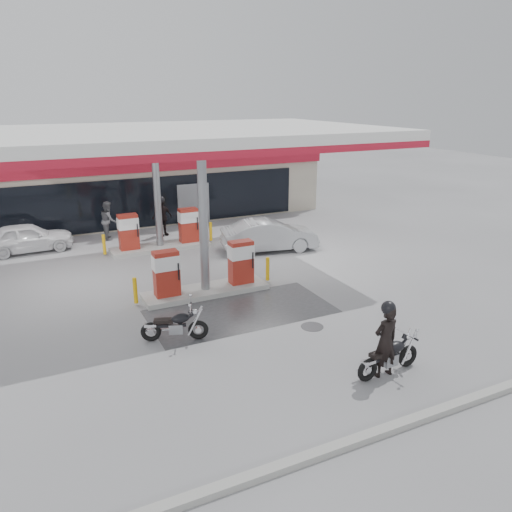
{
  "coord_description": "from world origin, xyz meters",
  "views": [
    {
      "loc": [
        -5.63,
        -13.78,
        6.82
      ],
      "look_at": [
        1.91,
        1.78,
        1.2
      ],
      "focal_mm": 35.0,
      "sensor_mm": 36.0,
      "label": 1
    }
  ],
  "objects": [
    {
      "name": "parked_car_right",
      "position": [
        9.84,
        14.0,
        0.54
      ],
      "size": [
        4.21,
        2.7,
        1.08
      ],
      "primitive_type": "imported",
      "rotation": [
        0.0,
        0.0,
        1.82
      ],
      "color": "gray",
      "rests_on": "ground"
    },
    {
      "name": "pump_island_near",
      "position": [
        0.0,
        2.0,
        0.71
      ],
      "size": [
        5.14,
        1.3,
        1.78
      ],
      "color": "#9E9E99",
      "rests_on": "ground"
    },
    {
      "name": "store_building",
      "position": [
        0.01,
        15.94,
        2.01
      ],
      "size": [
        22.0,
        8.22,
        4.0
      ],
      "color": "beige",
      "rests_on": "ground"
    },
    {
      "name": "ground",
      "position": [
        0.0,
        0.0,
        0.0
      ],
      "size": [
        90.0,
        90.0,
        0.0
      ],
      "primitive_type": "plane",
      "color": "gray",
      "rests_on": "ground"
    },
    {
      "name": "parked_motorcycle",
      "position": [
        -2.03,
        -1.01,
        0.44
      ],
      "size": [
        1.88,
        1.0,
        1.0
      ],
      "rotation": [
        0.0,
        0.0,
        -0.36
      ],
      "color": "black",
      "rests_on": "ground"
    },
    {
      "name": "biker_walking",
      "position": [
        0.75,
        10.2,
        0.94
      ],
      "size": [
        1.18,
        0.74,
        1.88
      ],
      "primitive_type": "imported",
      "rotation": [
        0.0,
        0.0,
        0.28
      ],
      "color": "black",
      "rests_on": "ground"
    },
    {
      "name": "sedan_white",
      "position": [
        -5.49,
        10.2,
        0.66
      ],
      "size": [
        3.95,
        1.7,
        1.33
      ],
      "primitive_type": "imported",
      "rotation": [
        0.0,
        0.0,
        1.6
      ],
      "color": "white",
      "rests_on": "ground"
    },
    {
      "name": "kerb",
      "position": [
        0.0,
        -7.0,
        0.07
      ],
      "size": [
        28.0,
        0.25,
        0.15
      ],
      "primitive_type": "cube",
      "color": "gray",
      "rests_on": "ground"
    },
    {
      "name": "wet_patch",
      "position": [
        0.5,
        0.0,
        0.0
      ],
      "size": [
        6.0,
        3.0,
        0.0
      ],
      "primitive_type": "cube",
      "color": "#4C4C4F",
      "rests_on": "ground"
    },
    {
      "name": "main_motorcycle",
      "position": [
        2.33,
        -5.13,
        0.46
      ],
      "size": [
        2.01,
        0.77,
        1.03
      ],
      "rotation": [
        0.0,
        0.0,
        0.08
      ],
      "color": "black",
      "rests_on": "ground"
    },
    {
      "name": "drain_cover",
      "position": [
        2.0,
        -2.0,
        0.0
      ],
      "size": [
        0.7,
        0.7,
        0.01
      ],
      "primitive_type": "cylinder",
      "color": "#38383A",
      "rests_on": "ground"
    },
    {
      "name": "biker_main",
      "position": [
        2.14,
        -5.15,
        0.96
      ],
      "size": [
        0.7,
        0.47,
        1.91
      ],
      "primitive_type": "imported",
      "rotation": [
        0.0,
        0.0,
        3.16
      ],
      "color": "black",
      "rests_on": "ground"
    },
    {
      "name": "hatchback_silver",
      "position": [
        4.43,
        5.6,
        0.71
      ],
      "size": [
        4.55,
        2.35,
        1.43
      ],
      "primitive_type": "imported",
      "rotation": [
        0.0,
        0.0,
        1.37
      ],
      "color": "#9EA1A6",
      "rests_on": "ground"
    },
    {
      "name": "canopy",
      "position": [
        0.0,
        5.0,
        5.27
      ],
      "size": [
        16.0,
        10.02,
        5.51
      ],
      "color": "silver",
      "rests_on": "ground"
    },
    {
      "name": "attendant",
      "position": [
        -1.78,
        10.8,
        0.93
      ],
      "size": [
        0.8,
        0.97,
        1.87
      ],
      "primitive_type": "imported",
      "rotation": [
        0.0,
        0.0,
        1.47
      ],
      "color": "#56565B",
      "rests_on": "ground"
    },
    {
      "name": "pump_island_far",
      "position": [
        0.0,
        8.0,
        0.71
      ],
      "size": [
        5.14,
        1.3,
        1.78
      ],
      "color": "#9E9E99",
      "rests_on": "ground"
    }
  ]
}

